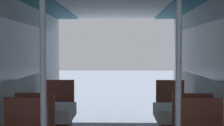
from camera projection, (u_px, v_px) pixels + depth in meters
support_pole_left_0 at (43, 105)px, 2.35m from camera, size 0.05×0.05×2.10m
dining_table_left_1 at (50, 114)px, 4.18m from camera, size 0.63×0.63×0.71m
chair_left_far_1 at (58, 126)px, 4.76m from camera, size 0.44×0.44×0.99m
support_pole_right_0 at (178, 105)px, 2.32m from camera, size 0.05×0.05×2.10m
dining_table_right_1 at (179, 115)px, 4.14m from camera, size 0.63×0.63×0.71m
chair_right_far_1 at (172, 126)px, 4.72m from camera, size 0.44×0.44×0.99m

